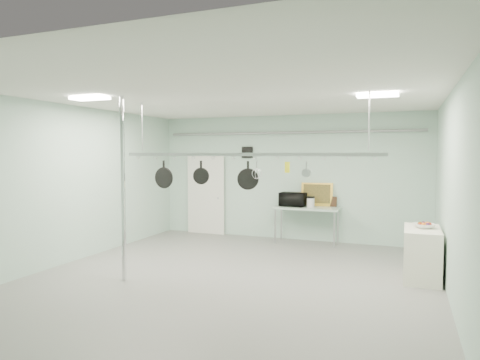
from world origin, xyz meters
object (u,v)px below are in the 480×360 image
at_px(microwave, 293,199).
at_px(pot_rack, 244,153).
at_px(fruit_bowl, 424,226).
at_px(skillet_mid, 201,173).
at_px(skillet_right, 248,175).
at_px(coffee_canister, 311,203).
at_px(prep_table, 307,210).
at_px(side_cabinet, 422,253).
at_px(chrome_pole, 123,189).
at_px(skillet_left, 164,175).

bearing_deg(microwave, pot_rack, 94.74).
bearing_deg(fruit_bowl, skillet_mid, -163.72).
distance_m(pot_rack, skillet_right, 0.40).
xyz_separation_m(coffee_canister, fruit_bowl, (2.48, -2.14, -0.08)).
xyz_separation_m(fruit_bowl, skillet_mid, (-3.83, -1.12, 0.93)).
relative_size(prep_table, pot_rack, 0.33).
relative_size(prep_table, skillet_mid, 3.70).
relative_size(microwave, skillet_mid, 1.43).
relative_size(pot_rack, skillet_mid, 11.09).
distance_m(prep_table, skillet_right, 3.46).
xyz_separation_m(side_cabinet, pot_rack, (-2.95, -1.10, 1.78)).
bearing_deg(skillet_right, prep_table, 59.26).
height_order(side_cabinet, skillet_right, skillet_right).
bearing_deg(chrome_pole, pot_rack, 25.35).
bearing_deg(prep_table, microwave, 175.89).
bearing_deg(pot_rack, microwave, 89.21).
xyz_separation_m(prep_table, coffee_canister, (0.10, -0.05, 0.19)).
height_order(skillet_mid, skillet_right, same).
bearing_deg(skillet_right, coffee_canister, 57.40).
distance_m(coffee_canister, skillet_left, 3.97).
bearing_deg(coffee_canister, skillet_left, -123.27).
distance_m(microwave, skillet_mid, 3.53).
bearing_deg(side_cabinet, skillet_right, -159.07).
xyz_separation_m(pot_rack, skillet_left, (-1.63, 0.00, -0.41)).
height_order(microwave, skillet_right, skillet_right).
bearing_deg(prep_table, side_cabinet, -40.79).
bearing_deg(pot_rack, skillet_right, 0.00).
bearing_deg(pot_rack, chrome_pole, -154.65).
xyz_separation_m(prep_table, skillet_left, (-2.03, -3.30, 0.99)).
bearing_deg(microwave, fruit_bowl, 148.57).
bearing_deg(skillet_left, skillet_mid, 3.34).
xyz_separation_m(prep_table, pot_rack, (-0.40, -3.30, 1.40)).
bearing_deg(microwave, skillet_left, 68.76).
xyz_separation_m(coffee_canister, skillet_right, (-0.43, -3.25, 0.82)).
relative_size(skillet_left, skillet_mid, 1.24).
bearing_deg(side_cabinet, fruit_bowl, 28.70).
relative_size(chrome_pole, microwave, 5.19).
xyz_separation_m(microwave, skillet_left, (-1.68, -3.33, 0.74)).
bearing_deg(fruit_bowl, side_cabinet, -151.30).
xyz_separation_m(side_cabinet, skillet_right, (-2.88, -1.10, 1.39)).
bearing_deg(prep_table, skillet_mid, -110.66).
bearing_deg(prep_table, skillet_right, -95.66).
distance_m(chrome_pole, prep_table, 4.85).
relative_size(microwave, fruit_bowl, 1.78).
xyz_separation_m(microwave, fruit_bowl, (2.93, -2.21, -0.13)).
bearing_deg(chrome_pole, prep_table, 61.29).
bearing_deg(prep_table, chrome_pole, -118.71).
height_order(side_cabinet, pot_rack, pot_rack).
height_order(chrome_pole, skillet_right, chrome_pole).
xyz_separation_m(pot_rack, fruit_bowl, (2.98, 1.12, -1.29)).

